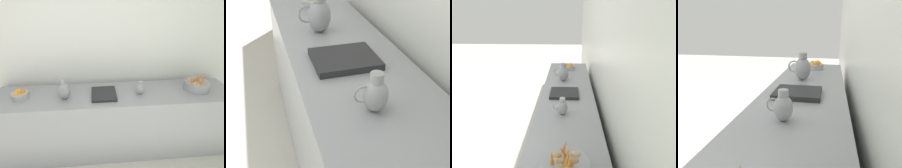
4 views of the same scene
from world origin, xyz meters
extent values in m
cube|color=gray|center=(-1.52, 0.27, 0.44)|extent=(0.63, 3.02, 0.89)
cylinder|color=#9EA0A5|center=(-1.53, -0.89, 0.92)|extent=(0.20, 0.20, 0.06)
sphere|color=orange|center=(-1.55, -0.86, 0.95)|extent=(0.07, 0.07, 0.07)
ellipsoid|color=gray|center=(-1.46, -0.36, 0.99)|extent=(0.15, 0.15, 0.21)
torus|color=gray|center=(-1.38, -0.36, 1.01)|extent=(0.11, 0.01, 0.11)
ellipsoid|color=#939399|center=(-1.48, 0.56, 0.96)|extent=(0.10, 0.10, 0.14)
cylinder|color=#939399|center=(-1.48, 0.56, 1.04)|extent=(0.05, 0.05, 0.04)
torus|color=#939399|center=(-1.43, 0.56, 0.97)|extent=(0.08, 0.01, 0.08)
cube|color=#232326|center=(-1.49, 0.11, 0.91)|extent=(0.34, 0.30, 0.04)
camera|label=1|loc=(0.50, 0.03, 2.06)|focal=29.89mm
camera|label=2|loc=(-1.05, 1.51, 1.63)|focal=49.09mm
camera|label=3|loc=(-1.55, 2.24, 1.89)|focal=31.36mm
camera|label=4|loc=(-1.72, 1.61, 1.38)|focal=34.72mm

